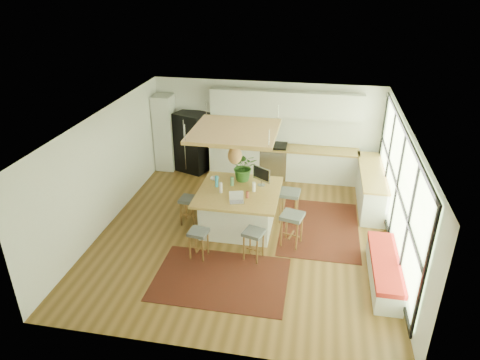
% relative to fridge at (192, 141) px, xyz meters
% --- Properties ---
extents(floor, '(7.00, 7.00, 0.00)m').
position_rel_fridge_xyz_m(floor, '(2.13, -3.19, -0.93)').
color(floor, brown).
rests_on(floor, ground).
extents(ceiling, '(7.00, 7.00, 0.00)m').
position_rel_fridge_xyz_m(ceiling, '(2.13, -3.19, 1.78)').
color(ceiling, white).
rests_on(ceiling, ground).
extents(wall_back, '(6.50, 0.00, 6.50)m').
position_rel_fridge_xyz_m(wall_back, '(2.13, 0.31, 0.42)').
color(wall_back, silver).
rests_on(wall_back, ground).
extents(wall_front, '(6.50, 0.00, 6.50)m').
position_rel_fridge_xyz_m(wall_front, '(2.13, -6.69, 0.42)').
color(wall_front, silver).
rests_on(wall_front, ground).
extents(wall_left, '(0.00, 7.00, 7.00)m').
position_rel_fridge_xyz_m(wall_left, '(-1.12, -3.19, 0.42)').
color(wall_left, silver).
rests_on(wall_left, ground).
extents(wall_right, '(0.00, 7.00, 7.00)m').
position_rel_fridge_xyz_m(wall_right, '(5.38, -3.19, 0.42)').
color(wall_right, silver).
rests_on(wall_right, ground).
extents(window_wall, '(0.10, 6.20, 2.60)m').
position_rel_fridge_xyz_m(window_wall, '(5.35, -3.19, 0.47)').
color(window_wall, black).
rests_on(window_wall, wall_right).
extents(pantry, '(0.55, 0.60, 2.25)m').
position_rel_fridge_xyz_m(pantry, '(-0.82, -0.01, 0.20)').
color(pantry, silver).
rests_on(pantry, floor).
extents(back_counter_base, '(4.20, 0.60, 0.88)m').
position_rel_fridge_xyz_m(back_counter_base, '(2.68, -0.01, -0.49)').
color(back_counter_base, silver).
rests_on(back_counter_base, floor).
extents(back_counter_top, '(4.24, 0.64, 0.05)m').
position_rel_fridge_xyz_m(back_counter_top, '(2.68, -0.01, -0.03)').
color(back_counter_top, olive).
rests_on(back_counter_top, back_counter_base).
extents(backsplash, '(4.20, 0.02, 0.80)m').
position_rel_fridge_xyz_m(backsplash, '(2.68, 0.29, 0.43)').
color(backsplash, white).
rests_on(backsplash, wall_back).
extents(upper_cabinets, '(4.20, 0.34, 0.70)m').
position_rel_fridge_xyz_m(upper_cabinets, '(2.68, 0.13, 1.22)').
color(upper_cabinets, silver).
rests_on(upper_cabinets, wall_back).
extents(range, '(0.76, 0.62, 1.00)m').
position_rel_fridge_xyz_m(range, '(2.43, -0.01, -0.43)').
color(range, '#A5A5AA').
rests_on(range, floor).
extents(right_counter_base, '(0.60, 2.50, 0.88)m').
position_rel_fridge_xyz_m(right_counter_base, '(5.06, -1.19, -0.49)').
color(right_counter_base, silver).
rests_on(right_counter_base, floor).
extents(right_counter_top, '(0.64, 2.54, 0.05)m').
position_rel_fridge_xyz_m(right_counter_top, '(5.06, -1.19, -0.03)').
color(right_counter_top, olive).
rests_on(right_counter_top, right_counter_base).
extents(window_bench, '(0.52, 2.00, 0.50)m').
position_rel_fridge_xyz_m(window_bench, '(5.08, -4.39, -0.68)').
color(window_bench, silver).
rests_on(window_bench, floor).
extents(ceiling_panel, '(1.86, 1.86, 0.80)m').
position_rel_fridge_xyz_m(ceiling_panel, '(1.83, -2.79, 1.12)').
color(ceiling_panel, olive).
rests_on(ceiling_panel, ceiling).
extents(rug_near, '(2.60, 1.80, 0.01)m').
position_rel_fridge_xyz_m(rug_near, '(1.96, -4.91, -0.92)').
color(rug_near, black).
rests_on(rug_near, floor).
extents(rug_right, '(1.80, 2.60, 0.01)m').
position_rel_fridge_xyz_m(rug_right, '(3.83, -2.66, -0.92)').
color(rug_right, black).
rests_on(rug_right, floor).
extents(fridge, '(1.07, 0.96, 1.78)m').
position_rel_fridge_xyz_m(fridge, '(0.00, 0.00, 0.00)').
color(fridge, black).
rests_on(fridge, floor).
extents(island, '(1.85, 1.85, 0.93)m').
position_rel_fridge_xyz_m(island, '(1.95, -2.91, -0.46)').
color(island, olive).
rests_on(island, floor).
extents(stool_near_left, '(0.43, 0.43, 0.64)m').
position_rel_fridge_xyz_m(stool_near_left, '(1.36, -4.26, -0.57)').
color(stool_near_left, '#454A4D').
rests_on(stool_near_left, floor).
extents(stool_near_right, '(0.49, 0.49, 0.67)m').
position_rel_fridge_xyz_m(stool_near_right, '(2.49, -4.11, -0.57)').
color(stool_near_right, '#454A4D').
rests_on(stool_near_right, floor).
extents(stool_right_front, '(0.55, 0.55, 0.77)m').
position_rel_fridge_xyz_m(stool_right_front, '(3.22, -3.45, -0.57)').
color(stool_right_front, '#454A4D').
rests_on(stool_right_front, floor).
extents(stool_right_back, '(0.50, 0.50, 0.79)m').
position_rel_fridge_xyz_m(stool_right_back, '(3.08, -2.44, -0.57)').
color(stool_right_back, '#454A4D').
rests_on(stool_right_back, floor).
extents(stool_left_side, '(0.44, 0.44, 0.68)m').
position_rel_fridge_xyz_m(stool_left_side, '(0.77, -3.00, -0.57)').
color(stool_left_side, '#454A4D').
rests_on(stool_left_side, floor).
extents(laptop, '(0.39, 0.40, 0.23)m').
position_rel_fridge_xyz_m(laptop, '(2.00, -3.44, 0.12)').
color(laptop, '#A5A5AA').
rests_on(laptop, island).
extents(monitor, '(0.52, 0.43, 0.47)m').
position_rel_fridge_xyz_m(monitor, '(2.41, -2.53, 0.26)').
color(monitor, '#A5A5AA').
rests_on(monitor, island).
extents(microwave, '(0.60, 0.35, 0.40)m').
position_rel_fridge_xyz_m(microwave, '(1.17, -0.01, 0.20)').
color(microwave, '#A5A5AA').
rests_on(microwave, back_counter_top).
extents(island_plant, '(0.69, 0.76, 0.55)m').
position_rel_fridge_xyz_m(island_plant, '(1.96, -2.33, 0.28)').
color(island_plant, '#1E4C19').
rests_on(island_plant, island).
extents(island_bowl, '(0.21, 0.21, 0.05)m').
position_rel_fridge_xyz_m(island_bowl, '(1.27, -2.44, 0.03)').
color(island_bowl, white).
rests_on(island_bowl, island).
extents(island_bottle_0, '(0.07, 0.07, 0.19)m').
position_rel_fridge_xyz_m(island_bottle_0, '(1.40, -2.81, 0.10)').
color(island_bottle_0, '#3298C8').
rests_on(island_bottle_0, island).
extents(island_bottle_1, '(0.07, 0.07, 0.19)m').
position_rel_fridge_xyz_m(island_bottle_1, '(1.55, -3.06, 0.10)').
color(island_bottle_1, white).
rests_on(island_bottle_1, island).
extents(island_bottle_2, '(0.07, 0.07, 0.19)m').
position_rel_fridge_xyz_m(island_bottle_2, '(2.20, -3.21, 0.10)').
color(island_bottle_2, '#9A4233').
rests_on(island_bottle_2, island).
extents(island_bottle_3, '(0.07, 0.07, 0.19)m').
position_rel_fridge_xyz_m(island_bottle_3, '(2.30, -2.86, 0.10)').
color(island_bottle_3, white).
rests_on(island_bottle_3, island).
extents(island_bottle_4, '(0.07, 0.07, 0.19)m').
position_rel_fridge_xyz_m(island_bottle_4, '(1.75, -2.66, 0.10)').
color(island_bottle_4, '#579163').
rests_on(island_bottle_4, island).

